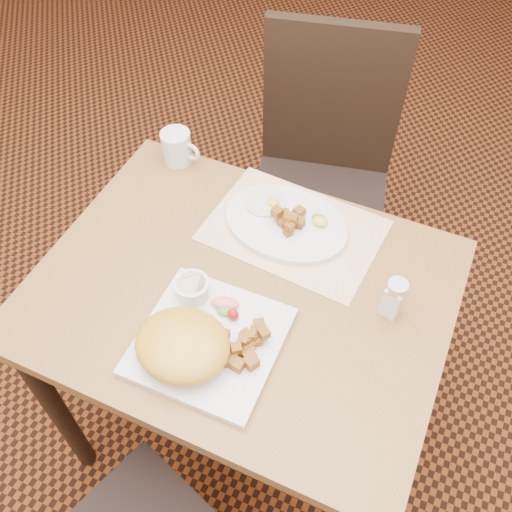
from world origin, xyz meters
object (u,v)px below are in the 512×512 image
object	(u,v)px
table	(242,315)
salt_shaker	(394,298)
chair_far	(322,169)
plate_square	(209,341)
plate_oval	(286,223)
coffee_mug	(177,147)

from	to	relation	value
table	salt_shaker	bearing A→B (deg)	13.37
table	chair_far	bearing A→B (deg)	92.66
chair_far	plate_square	xyz separation A→B (m)	(0.03, -0.81, 0.22)
plate_square	table	bearing A→B (deg)	90.37
plate_square	plate_oval	world-z (taller)	plate_oval
table	chair_far	world-z (taller)	chair_far
plate_square	salt_shaker	world-z (taller)	salt_shaker
chair_far	plate_oval	size ratio (longest dim) A/B	3.19
salt_shaker	plate_oval	bearing A→B (deg)	155.57
salt_shaker	coffee_mug	size ratio (longest dim) A/B	0.91
plate_square	plate_oval	xyz separation A→B (m)	(0.02, 0.36, 0.00)
plate_square	plate_oval	distance (m)	0.36
chair_far	salt_shaker	bearing A→B (deg)	108.12
table	plate_square	bearing A→B (deg)	-89.63
chair_far	coffee_mug	distance (m)	0.52
chair_far	plate_square	distance (m)	0.84
plate_oval	plate_square	bearing A→B (deg)	-93.13
table	plate_square	world-z (taller)	plate_square
plate_square	salt_shaker	distance (m)	0.39
coffee_mug	salt_shaker	bearing A→B (deg)	-20.22
plate_square	salt_shaker	size ratio (longest dim) A/B	2.80
table	plate_square	distance (m)	0.19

